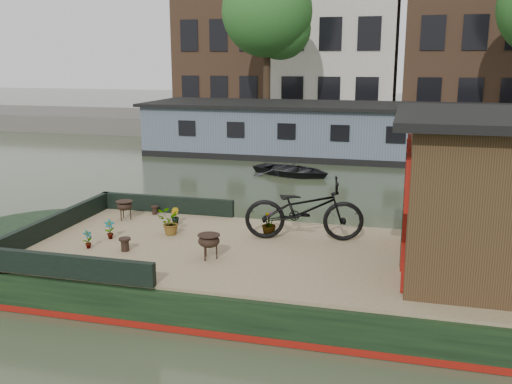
% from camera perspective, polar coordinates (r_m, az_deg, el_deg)
% --- Properties ---
extents(ground, '(120.00, 120.00, 0.00)m').
position_cam_1_polar(ground, '(9.74, 11.67, -10.33)').
color(ground, '#293220').
rests_on(ground, ground).
extents(houseboat_hull, '(14.01, 4.02, 0.60)m').
position_cam_1_polar(houseboat_hull, '(9.78, 3.86, -8.25)').
color(houseboat_hull, black).
rests_on(houseboat_hull, ground).
extents(houseboat_deck, '(11.80, 3.80, 0.05)m').
position_cam_1_polar(houseboat_deck, '(9.51, 11.84, -6.87)').
color(houseboat_deck, '#918059').
rests_on(houseboat_deck, houseboat_hull).
extents(bow_bulwark, '(3.00, 4.00, 0.35)m').
position_cam_1_polar(bow_bulwark, '(10.90, -15.79, -3.41)').
color(bow_bulwark, black).
rests_on(bow_bulwark, houseboat_deck).
extents(bicycle, '(2.23, 1.10, 1.12)m').
position_cam_1_polar(bicycle, '(10.26, 4.83, -1.74)').
color(bicycle, black).
rests_on(bicycle, houseboat_deck).
extents(potted_plant_a, '(0.23, 0.21, 0.36)m').
position_cam_1_polar(potted_plant_a, '(10.69, -14.43, -3.63)').
color(potted_plant_a, maroon).
rests_on(potted_plant_a, houseboat_deck).
extents(potted_plant_b, '(0.24, 0.23, 0.34)m').
position_cam_1_polar(potted_plant_b, '(11.34, -8.12, -2.43)').
color(potted_plant_b, brown).
rests_on(potted_plant_b, houseboat_deck).
extents(potted_plant_c, '(0.56, 0.56, 0.47)m').
position_cam_1_polar(potted_plant_c, '(10.68, -8.63, -3.04)').
color(potted_plant_c, '#9D562D').
rests_on(potted_plant_c, houseboat_deck).
extents(potted_plant_d, '(0.29, 0.29, 0.47)m').
position_cam_1_polar(potted_plant_d, '(10.54, 1.29, -3.12)').
color(potted_plant_d, brown).
rests_on(potted_plant_d, houseboat_deck).
extents(potted_plant_e, '(0.17, 0.20, 0.33)m').
position_cam_1_polar(potted_plant_e, '(10.26, -16.47, -4.56)').
color(potted_plant_e, brown).
rests_on(potted_plant_e, houseboat_deck).
extents(brazier_front, '(0.40, 0.40, 0.42)m').
position_cam_1_polar(brazier_front, '(9.35, -4.72, -5.47)').
color(brazier_front, black).
rests_on(brazier_front, houseboat_deck).
extents(brazier_rear, '(0.37, 0.37, 0.39)m').
position_cam_1_polar(brazier_rear, '(11.88, -12.99, -1.78)').
color(brazier_rear, black).
rests_on(brazier_rear, houseboat_deck).
extents(bollard_port, '(0.16, 0.16, 0.18)m').
position_cam_1_polar(bollard_port, '(12.18, -10.10, -1.79)').
color(bollard_port, black).
rests_on(bollard_port, houseboat_deck).
extents(bollard_stbd, '(0.20, 0.20, 0.23)m').
position_cam_1_polar(bollard_stbd, '(9.97, -12.97, -5.14)').
color(bollard_stbd, black).
rests_on(bollard_stbd, houseboat_deck).
extents(dinghy, '(3.31, 2.85, 0.58)m').
position_cam_1_polar(dinghy, '(19.41, 3.65, 2.57)').
color(dinghy, black).
rests_on(dinghy, ground).
extents(far_houseboat, '(20.40, 4.40, 2.11)m').
position_cam_1_polar(far_houseboat, '(23.13, 13.91, 5.63)').
color(far_houseboat, '#4E5C68').
rests_on(far_houseboat, ground).
extents(quay, '(60.00, 6.00, 0.90)m').
position_cam_1_polar(quay, '(29.65, 14.15, 6.17)').
color(quay, '#47443F').
rests_on(quay, ground).
extents(tree_left, '(4.40, 4.40, 7.40)m').
position_cam_1_polar(tree_left, '(28.89, 1.44, 17.21)').
color(tree_left, '#332316').
rests_on(tree_left, quay).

